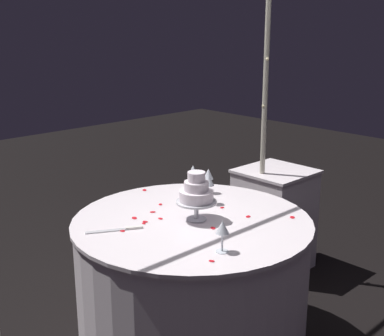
{
  "coord_description": "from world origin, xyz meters",
  "views": [
    {
      "loc": [
        -1.82,
        -1.91,
        1.81
      ],
      "look_at": [
        0.0,
        0.0,
        1.06
      ],
      "focal_mm": 48.6,
      "sensor_mm": 36.0,
      "label": 1
    }
  ],
  "objects_px": {
    "side_table": "(274,219)",
    "cake_knife": "(118,230)",
    "wine_glass_0": "(193,171)",
    "wine_glass_1": "(222,229)",
    "wine_glass_2": "(208,175)",
    "main_table": "(192,284)",
    "wine_glass_3": "(209,182)",
    "decorative_arch": "(152,108)",
    "tiered_cake": "(196,193)"
  },
  "relations": [
    {
      "from": "decorative_arch",
      "to": "wine_glass_1",
      "type": "distance_m",
      "value": 0.87
    },
    {
      "from": "tiered_cake",
      "to": "wine_glass_2",
      "type": "bearing_deg",
      "value": 36.69
    },
    {
      "from": "main_table",
      "to": "wine_glass_1",
      "type": "relative_size",
      "value": 8.44
    },
    {
      "from": "side_table",
      "to": "cake_knife",
      "type": "bearing_deg",
      "value": -174.31
    },
    {
      "from": "side_table",
      "to": "decorative_arch",
      "type": "bearing_deg",
      "value": 179.19
    },
    {
      "from": "wine_glass_2",
      "to": "main_table",
      "type": "bearing_deg",
      "value": -146.25
    },
    {
      "from": "wine_glass_1",
      "to": "cake_knife",
      "type": "relative_size",
      "value": 0.58
    },
    {
      "from": "side_table",
      "to": "wine_glass_1",
      "type": "xyz_separation_m",
      "value": [
        -1.32,
        -0.7,
        0.51
      ]
    },
    {
      "from": "side_table",
      "to": "cake_knife",
      "type": "distance_m",
      "value": 1.57
    },
    {
      "from": "decorative_arch",
      "to": "tiered_cake",
      "type": "distance_m",
      "value": 0.54
    },
    {
      "from": "main_table",
      "to": "wine_glass_2",
      "type": "distance_m",
      "value": 0.68
    },
    {
      "from": "wine_glass_0",
      "to": "wine_glass_2",
      "type": "xyz_separation_m",
      "value": [
        0.01,
        -0.13,
        0.0
      ]
    },
    {
      "from": "wine_glass_3",
      "to": "cake_knife",
      "type": "bearing_deg",
      "value": 176.82
    },
    {
      "from": "cake_knife",
      "to": "decorative_arch",
      "type": "bearing_deg",
      "value": 23.74
    },
    {
      "from": "decorative_arch",
      "to": "wine_glass_2",
      "type": "relative_size",
      "value": 12.92
    },
    {
      "from": "side_table",
      "to": "tiered_cake",
      "type": "relative_size",
      "value": 2.83
    },
    {
      "from": "decorative_arch",
      "to": "tiered_cake",
      "type": "height_order",
      "value": "decorative_arch"
    },
    {
      "from": "wine_glass_1",
      "to": "wine_glass_2",
      "type": "xyz_separation_m",
      "value": [
        0.57,
        0.65,
        0.0
      ]
    },
    {
      "from": "wine_glass_0",
      "to": "wine_glass_2",
      "type": "distance_m",
      "value": 0.13
    },
    {
      "from": "main_table",
      "to": "wine_glass_3",
      "type": "distance_m",
      "value": 0.59
    },
    {
      "from": "wine_glass_1",
      "to": "main_table",
      "type": "bearing_deg",
      "value": 65.21
    },
    {
      "from": "side_table",
      "to": "wine_glass_3",
      "type": "xyz_separation_m",
      "value": [
        -0.89,
        -0.19,
        0.52
      ]
    },
    {
      "from": "cake_knife",
      "to": "main_table",
      "type": "bearing_deg",
      "value": -21.66
    },
    {
      "from": "decorative_arch",
      "to": "side_table",
      "type": "distance_m",
      "value": 1.49
    },
    {
      "from": "side_table",
      "to": "wine_glass_1",
      "type": "relative_size",
      "value": 4.94
    },
    {
      "from": "tiered_cake",
      "to": "wine_glass_3",
      "type": "xyz_separation_m",
      "value": [
        0.23,
        0.14,
        -0.02
      ]
    },
    {
      "from": "side_table",
      "to": "cake_knife",
      "type": "xyz_separation_m",
      "value": [
        -1.52,
        -0.15,
        0.39
      ]
    },
    {
      "from": "wine_glass_2",
      "to": "wine_glass_3",
      "type": "height_order",
      "value": "wine_glass_3"
    },
    {
      "from": "main_table",
      "to": "wine_glass_2",
      "type": "xyz_separation_m",
      "value": [
        0.39,
        0.26,
        0.5
      ]
    },
    {
      "from": "side_table",
      "to": "wine_glass_2",
      "type": "xyz_separation_m",
      "value": [
        -0.75,
        -0.04,
        0.51
      ]
    },
    {
      "from": "wine_glass_0",
      "to": "wine_glass_3",
      "type": "xyz_separation_m",
      "value": [
        -0.13,
        -0.27,
        0.02
      ]
    },
    {
      "from": "side_table",
      "to": "wine_glass_2",
      "type": "height_order",
      "value": "wine_glass_2"
    },
    {
      "from": "side_table",
      "to": "tiered_cake",
      "type": "distance_m",
      "value": 1.29
    },
    {
      "from": "wine_glass_3",
      "to": "cake_knife",
      "type": "height_order",
      "value": "wine_glass_3"
    },
    {
      "from": "main_table",
      "to": "wine_glass_3",
      "type": "relative_size",
      "value": 7.4
    },
    {
      "from": "decorative_arch",
      "to": "wine_glass_1",
      "type": "xyz_separation_m",
      "value": [
        -0.18,
        -0.71,
        -0.46
      ]
    },
    {
      "from": "tiered_cake",
      "to": "wine_glass_3",
      "type": "bearing_deg",
      "value": 30.4
    },
    {
      "from": "wine_glass_0",
      "to": "wine_glass_1",
      "type": "distance_m",
      "value": 0.96
    },
    {
      "from": "tiered_cake",
      "to": "wine_glass_1",
      "type": "bearing_deg",
      "value": -117.58
    },
    {
      "from": "main_table",
      "to": "tiered_cake",
      "type": "distance_m",
      "value": 0.54
    },
    {
      "from": "cake_knife",
      "to": "wine_glass_2",
      "type": "bearing_deg",
      "value": 7.93
    },
    {
      "from": "wine_glass_2",
      "to": "wine_glass_3",
      "type": "distance_m",
      "value": 0.2
    },
    {
      "from": "side_table",
      "to": "wine_glass_0",
      "type": "bearing_deg",
      "value": 173.63
    },
    {
      "from": "main_table",
      "to": "wine_glass_2",
      "type": "relative_size",
      "value": 8.24
    },
    {
      "from": "wine_glass_0",
      "to": "cake_knife",
      "type": "xyz_separation_m",
      "value": [
        -0.76,
        -0.24,
        -0.11
      ]
    },
    {
      "from": "main_table",
      "to": "wine_glass_3",
      "type": "xyz_separation_m",
      "value": [
        0.25,
        0.12,
        0.52
      ]
    },
    {
      "from": "decorative_arch",
      "to": "wine_glass_1",
      "type": "height_order",
      "value": "decorative_arch"
    },
    {
      "from": "wine_glass_0",
      "to": "cake_knife",
      "type": "distance_m",
      "value": 0.8
    },
    {
      "from": "side_table",
      "to": "wine_glass_1",
      "type": "distance_m",
      "value": 1.57
    },
    {
      "from": "tiered_cake",
      "to": "wine_glass_3",
      "type": "distance_m",
      "value": 0.27
    }
  ]
}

